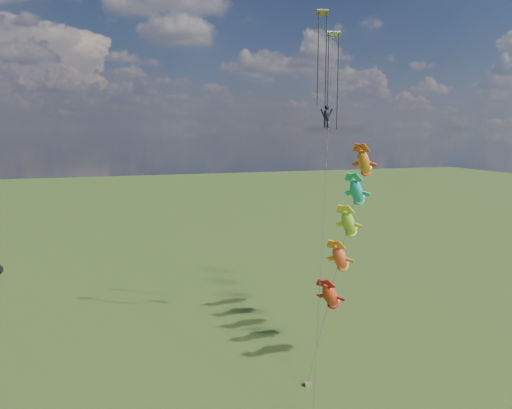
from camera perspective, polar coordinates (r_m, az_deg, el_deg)
name	(u,v)px	position (r m, az deg, el deg)	size (l,w,h in m)	color
fish_windsock_rig	(348,223)	(38.23, 10.51, -2.10)	(11.08, 11.65, 15.58)	brown
parafoil_rig	(327,101)	(40.23, 8.10, 11.68)	(9.08, 15.62, 24.67)	brown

